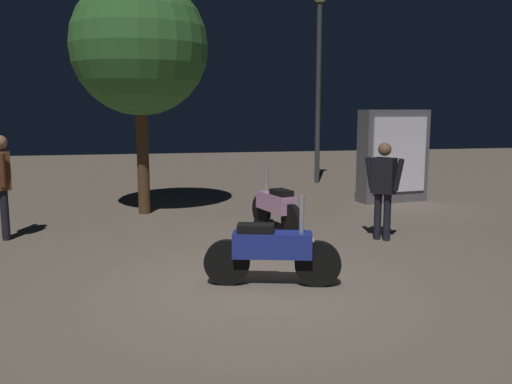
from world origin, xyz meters
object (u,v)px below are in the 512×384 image
at_px(motorcycle_blue_foreground, 272,250).
at_px(kiosk_billboard, 393,156).
at_px(streetlamp_near, 319,63).
at_px(motorcycle_pink_parked_left, 276,206).
at_px(person_rider_beside, 384,183).
at_px(person_bystander_far, 2,178).

bearing_deg(motorcycle_blue_foreground, kiosk_billboard, 67.08).
bearing_deg(motorcycle_blue_foreground, streetlamp_near, 83.41).
height_order(motorcycle_pink_parked_left, person_rider_beside, person_rider_beside).
bearing_deg(kiosk_billboard, person_bystander_far, 7.68).
relative_size(motorcycle_blue_foreground, person_rider_beside, 1.03).
relative_size(motorcycle_pink_parked_left, streetlamp_near, 0.30).
bearing_deg(motorcycle_pink_parked_left, person_rider_beside, -137.32).
bearing_deg(person_rider_beside, motorcycle_blue_foreground, 175.48).
height_order(motorcycle_blue_foreground, person_bystander_far, person_bystander_far).
xyz_separation_m(motorcycle_pink_parked_left, person_bystander_far, (-4.49, 0.28, 0.58)).
relative_size(person_rider_beside, person_bystander_far, 0.93).
xyz_separation_m(motorcycle_blue_foreground, person_rider_beside, (2.29, 1.92, 0.50)).
distance_m(motorcycle_blue_foreground, person_rider_beside, 3.03).
bearing_deg(motorcycle_pink_parked_left, streetlamp_near, -39.46).
height_order(person_bystander_far, streetlamp_near, streetlamp_near).
height_order(person_rider_beside, kiosk_billboard, kiosk_billboard).
xyz_separation_m(person_bystander_far, streetlamp_near, (7.11, 5.59, 2.36)).
xyz_separation_m(person_bystander_far, kiosk_billboard, (7.84, 2.20, 0.03)).
bearing_deg(person_rider_beside, motorcycle_pink_parked_left, 103.69).
height_order(motorcycle_blue_foreground, person_rider_beside, person_rider_beside).
height_order(person_rider_beside, streetlamp_near, streetlamp_near).
distance_m(motorcycle_blue_foreground, motorcycle_pink_parked_left, 2.98).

